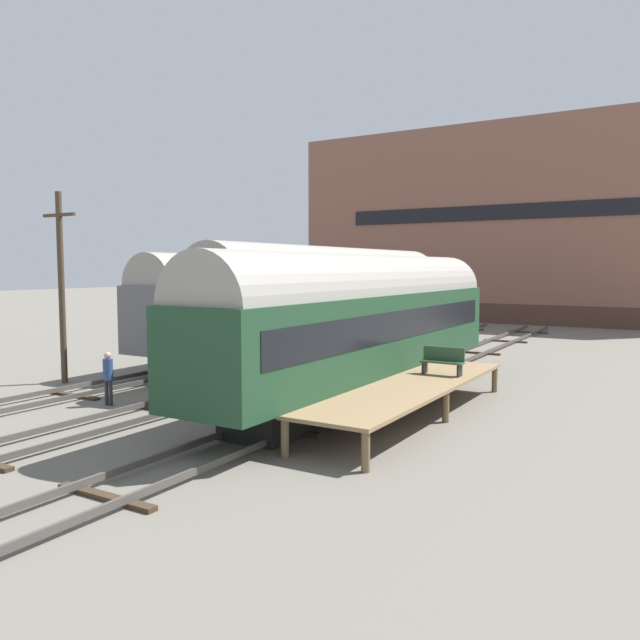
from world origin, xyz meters
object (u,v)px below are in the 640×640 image
Objects in this scene: person_worker at (108,373)px; utility_pole at (61,284)px; train_car_green at (365,316)px; train_car_maroon at (336,298)px; train_car_grey at (276,298)px; bench at (443,360)px.

utility_pole is (-4.70, 1.83, 2.80)m from person_worker.
train_car_maroon is (-4.42, 5.83, 0.26)m from train_car_green.
utility_pole is at bearing -126.26° from train_car_maroon.
train_car_grey is 11.20m from utility_pole.
utility_pole is at bearing -164.82° from bench.
train_car_grey is 4.66m from train_car_maroon.
train_car_grey is at bearing 148.68° from bench.
train_car_grey is at bearing 140.53° from train_car_green.
train_car_grey is at bearing 99.88° from person_worker.
train_car_grey is (-8.85, 7.28, 0.10)m from train_car_green.
train_car_maroon is 9.24m from bench.
utility_pole is (-6.91, -9.42, 0.77)m from train_car_maroon.
person_worker is (-2.21, -11.25, -2.03)m from train_car_maroon.
bench is at bearing -37.97° from train_car_maroon.
train_car_green is 3.07m from bench.
train_car_grey reaches higher than train_car_green.
train_car_grey is 1.01× the size of train_car_maroon.
train_car_grey is at bearing 161.75° from train_car_maroon.
train_car_green is 11.46m from train_car_grey.
train_car_green is at bearing -175.35° from bench.
train_car_grey is 13.04× the size of bench.
train_car_green is 0.95× the size of train_car_grey.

